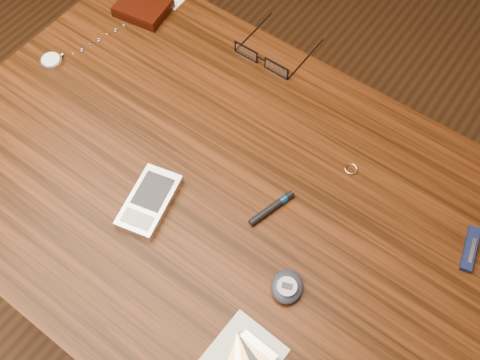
# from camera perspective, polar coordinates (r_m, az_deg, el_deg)

# --- Properties ---
(ground) EXTENTS (3.80, 3.80, 0.00)m
(ground) POSITION_cam_1_polar(r_m,az_deg,el_deg) (1.62, -1.87, -13.43)
(ground) COLOR #472814
(ground) RESTS_ON ground
(desk) EXTENTS (1.00, 0.70, 0.75)m
(desk) POSITION_cam_1_polar(r_m,az_deg,el_deg) (1.01, -2.90, -3.13)
(desk) COLOR #3C1A09
(desk) RESTS_ON ground
(wallet_and_card) EXTENTS (0.12, 0.14, 0.02)m
(wallet_and_card) POSITION_cam_1_polar(r_m,az_deg,el_deg) (1.19, -10.25, 17.66)
(wallet_and_card) COLOR black
(wallet_and_card) RESTS_ON desk
(eyeglasses) EXTENTS (0.13, 0.13, 0.03)m
(eyeglasses) POSITION_cam_1_polar(r_m,az_deg,el_deg) (1.08, 2.51, 12.85)
(eyeglasses) COLOR black
(eyeglasses) RESTS_ON desk
(gold_ring) EXTENTS (0.02, 0.02, 0.00)m
(gold_ring) POSITION_cam_1_polar(r_m,az_deg,el_deg) (0.95, 11.75, 1.17)
(gold_ring) COLOR #DFC470
(gold_ring) RESTS_ON desk
(pocket_watch) EXTENTS (0.08, 0.30, 0.01)m
(pocket_watch) POSITION_cam_1_polar(r_m,az_deg,el_deg) (1.14, -19.06, 12.16)
(pocket_watch) COLOR silver
(pocket_watch) RESTS_ON desk
(pda_phone) EXTENTS (0.09, 0.14, 0.02)m
(pda_phone) POSITION_cam_1_polar(r_m,az_deg,el_deg) (0.91, -9.65, -2.23)
(pda_phone) COLOR silver
(pda_phone) RESTS_ON desk
(pedometer) EXTENTS (0.07, 0.07, 0.02)m
(pedometer) POSITION_cam_1_polar(r_m,az_deg,el_deg) (0.84, 5.03, -11.26)
(pedometer) COLOR black
(pedometer) RESTS_ON desk
(pocket_knife) EXTENTS (0.04, 0.08, 0.01)m
(pocket_knife) POSITION_cam_1_polar(r_m,az_deg,el_deg) (0.94, 23.34, -6.75)
(pocket_knife) COLOR #101B37
(pocket_knife) RESTS_ON desk
(black_blue_pen) EXTENTS (0.04, 0.09, 0.01)m
(black_blue_pen) POSITION_cam_1_polar(r_m,az_deg,el_deg) (0.90, 3.55, -2.90)
(black_blue_pen) COLOR black
(black_blue_pen) RESTS_ON desk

